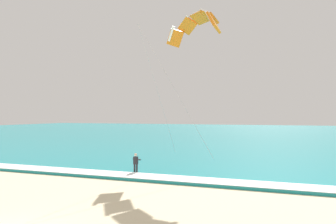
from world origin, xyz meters
TOP-DOWN VIEW (x-y plane):
  - sea at (0.00, 71.14)m, footprint 200.00×120.00m
  - surf_foam at (0.00, 12.14)m, footprint 200.00×1.97m
  - surfboard at (-0.35, 13.24)m, footprint 0.51×1.42m
  - kitesurfer at (-0.35, 13.25)m, footprint 0.55×0.53m
  - kite_primary at (3.31, 17.59)m, footprint 6.23×6.18m

SIDE VIEW (x-z plane):
  - surfboard at x=-0.35m, z-range -0.02..0.07m
  - sea at x=0.00m, z-range 0.00..0.20m
  - surf_foam at x=0.00m, z-range 0.20..0.24m
  - kitesurfer at x=-0.35m, z-range 0.10..1.79m
  - kite_primary at x=3.31m, z-range 6.31..18.73m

